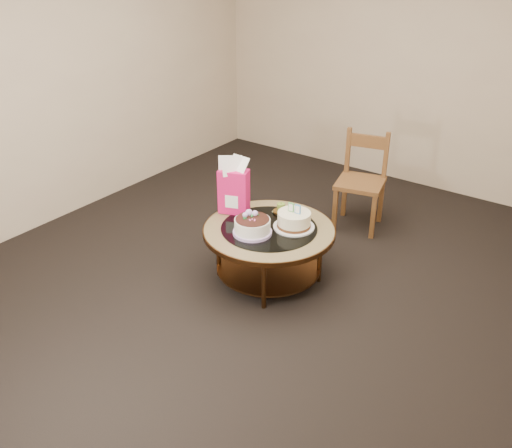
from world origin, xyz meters
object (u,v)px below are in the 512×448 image
Objects in this scene: coffee_table at (269,237)px; cream_cake at (294,220)px; dining_chair at (361,181)px; gift_bag at (234,185)px; decorated_cake at (252,227)px.

coffee_table is 3.23× the size of cream_cake.
coffee_table is 0.24m from cream_cake.
dining_chair reaches higher than coffee_table.
gift_bag reaches higher than cream_cake.
decorated_cake is (-0.05, -0.15, 0.14)m from coffee_table.
coffee_table is 0.50m from gift_bag.
dining_chair is (0.15, 1.25, 0.07)m from coffee_table.
cream_cake is 1.14m from dining_chair.
dining_chair is (0.20, 1.40, -0.07)m from decorated_cake.
cream_cake is at bearing -103.93° from dining_chair.
cream_cake is 0.56m from gift_bag.
gift_bag is at bearing -175.45° from cream_cake.
gift_bag is 0.53× the size of dining_chair.
dining_chair is at bearing 45.48° from gift_bag.
dining_chair is (-0.00, 1.14, -0.07)m from cream_cake.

